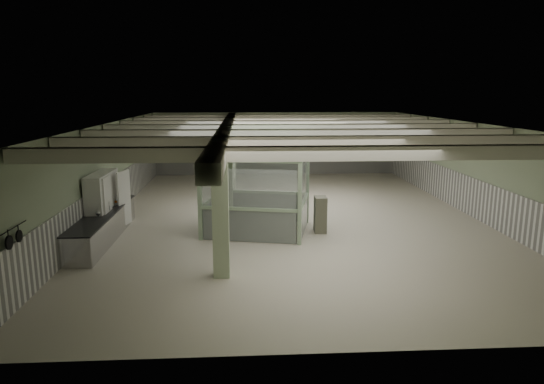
{
  "coord_description": "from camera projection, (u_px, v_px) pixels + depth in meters",
  "views": [
    {
      "loc": [
        -1.9,
        -18.12,
        4.76
      ],
      "look_at": [
        -0.9,
        -1.45,
        1.3
      ],
      "focal_mm": 32.0,
      "sensor_mm": 36.0,
      "label": 1
    }
  ],
  "objects": [
    {
      "name": "wainscot_left",
      "position": [
        109.0,
        200.0,
        18.23
      ],
      "size": [
        0.05,
        19.9,
        1.5
      ],
      "primitive_type": "cube",
      "color": "silver",
      "rests_on": "floor"
    },
    {
      "name": "walkin_cooler",
      "position": [
        104.0,
        205.0,
        16.32
      ],
      "size": [
        0.84,
        2.22,
        2.03
      ],
      "color": "white",
      "rests_on": "floor"
    },
    {
      "name": "pendant_front",
      "position": [
        331.0,
        155.0,
        13.31
      ],
      "size": [
        0.44,
        0.44,
        0.22
      ],
      "primitive_type": "cone",
      "rotation": [
        3.14,
        0.0,
        0.0
      ],
      "color": "#334435",
      "rests_on": "ceiling"
    },
    {
      "name": "ceiling",
      "position": [
        294.0,
        124.0,
        18.06
      ],
      "size": [
        14.0,
        20.0,
        0.02
      ],
      "primitive_type": "cube",
      "color": "silver",
      "rests_on": "wall_back"
    },
    {
      "name": "beam_g",
      "position": [
        279.0,
        118.0,
        25.43
      ],
      "size": [
        13.9,
        0.35,
        0.32
      ],
      "primitive_type": "cube",
      "color": "silver",
      "rests_on": "ceiling"
    },
    {
      "name": "wall_back",
      "position": [
        276.0,
        144.0,
        28.2
      ],
      "size": [
        14.0,
        0.02,
        3.6
      ],
      "primitive_type": "cube",
      "color": "#91A080",
      "rests_on": "floor"
    },
    {
      "name": "beam_a",
      "position": [
        329.0,
        153.0,
        10.76
      ],
      "size": [
        13.9,
        0.35,
        0.32
      ],
      "primitive_type": "cube",
      "color": "silver",
      "rests_on": "ceiling"
    },
    {
      "name": "pitcher_near",
      "position": [
        101.0,
        208.0,
        15.89
      ],
      "size": [
        0.22,
        0.24,
        0.25
      ],
      "primitive_type": null,
      "rotation": [
        0.0,
        0.0,
        0.37
      ],
      "color": "#AEAEB2",
      "rests_on": "prep_counter"
    },
    {
      "name": "beam_c",
      "position": [
        302.0,
        134.0,
        15.65
      ],
      "size": [
        13.9,
        0.35,
        0.32
      ],
      "primitive_type": "cube",
      "color": "silver",
      "rests_on": "ceiling"
    },
    {
      "name": "column_d",
      "position": [
        232.0,
        148.0,
        26.1
      ],
      "size": [
        0.42,
        0.42,
        3.6
      ],
      "primitive_type": "cube",
      "color": "#B7CAA3",
      "rests_on": "floor"
    },
    {
      "name": "wall_front",
      "position": [
        351.0,
        261.0,
        8.65
      ],
      "size": [
        14.0,
        0.02,
        3.6
      ],
      "primitive_type": "cube",
      "color": "#91A080",
      "rests_on": "floor"
    },
    {
      "name": "orange_bowl",
      "position": [
        115.0,
        204.0,
        16.82
      ],
      "size": [
        0.29,
        0.29,
        0.08
      ],
      "primitive_type": "cylinder",
      "rotation": [
        0.0,
        0.0,
        -0.27
      ],
      "color": "#B2B2B7",
      "rests_on": "prep_counter"
    },
    {
      "name": "beam_f",
      "position": [
        283.0,
        121.0,
        22.98
      ],
      "size": [
        13.9,
        0.35,
        0.32
      ],
      "primitive_type": "cube",
      "color": "silver",
      "rests_on": "ceiling"
    },
    {
      "name": "skillet_near",
      "position": [
        9.0,
        243.0,
        10.26
      ],
      "size": [
        0.04,
        0.31,
        0.31
      ],
      "primitive_type": "cylinder",
      "rotation": [
        0.0,
        1.57,
        0.0
      ],
      "color": "black",
      "rests_on": "hook_rail"
    },
    {
      "name": "veg_colander",
      "position": [
        110.0,
        202.0,
        16.9
      ],
      "size": [
        0.55,
        0.55,
        0.2
      ],
      "primitive_type": null,
      "rotation": [
        0.0,
        0.0,
        -0.33
      ],
      "color": "#3B3B40",
      "rests_on": "prep_counter"
    },
    {
      "name": "wainscot_right",
      "position": [
        470.0,
        196.0,
        19.04
      ],
      "size": [
        0.05,
        19.9,
        1.5
      ],
      "primitive_type": "cube",
      "color": "silver",
      "rests_on": "floor"
    },
    {
      "name": "prep_counter",
      "position": [
        102.0,
        226.0,
        15.83
      ],
      "size": [
        0.95,
        5.46,
        0.91
      ],
      "color": "#AEAEB2",
      "rests_on": "floor"
    },
    {
      "name": "filing_cabinet",
      "position": [
        320.0,
        214.0,
        16.67
      ],
      "size": [
        0.42,
        0.59,
        1.24
      ],
      "primitive_type": "cube",
      "rotation": [
        0.0,
        0.0,
        -0.03
      ],
      "color": "#606050",
      "rests_on": "floor"
    },
    {
      "name": "wall_left",
      "position": [
        106.0,
        173.0,
        18.02
      ],
      "size": [
        0.02,
        20.0,
        3.6
      ],
      "primitive_type": "cube",
      "color": "#91A080",
      "rests_on": "floor"
    },
    {
      "name": "beam_e",
      "position": [
        288.0,
        124.0,
        20.54
      ],
      "size": [
        13.9,
        0.35,
        0.32
      ],
      "primitive_type": "cube",
      "color": "silver",
      "rests_on": "ceiling"
    },
    {
      "name": "beam_b",
      "position": [
        313.0,
        142.0,
        13.21
      ],
      "size": [
        13.9,
        0.35,
        0.32
      ],
      "primitive_type": "cube",
      "color": "silver",
      "rests_on": "ceiling"
    },
    {
      "name": "skillet_far",
      "position": [
        19.0,
        236.0,
        10.71
      ],
      "size": [
        0.04,
        0.28,
        0.28
      ],
      "primitive_type": "cylinder",
      "rotation": [
        0.0,
        1.57,
        0.0
      ],
      "color": "black",
      "rests_on": "hook_rail"
    },
    {
      "name": "column_b",
      "position": [
        227.0,
        176.0,
        17.3
      ],
      "size": [
        0.42,
        0.42,
        3.6
      ],
      "primitive_type": "cube",
      "color": "#B7CAA3",
      "rests_on": "floor"
    },
    {
      "name": "guard_booth",
      "position": [
        257.0,
        178.0,
        16.55
      ],
      "size": [
        4.05,
        3.63,
        2.82
      ],
      "rotation": [
        0.0,
        0.0,
        -0.22
      ],
      "color": "#90AA88",
      "rests_on": "floor"
    },
    {
      "name": "wainscot_back",
      "position": [
        276.0,
        162.0,
        28.39
      ],
      "size": [
        13.9,
        0.05,
        1.5
      ],
      "primitive_type": "cube",
      "color": "silver",
      "rests_on": "floor"
    },
    {
      "name": "pitcher_far",
      "position": [
        98.0,
        212.0,
        15.28
      ],
      "size": [
        0.18,
        0.21,
        0.25
      ],
      "primitive_type": null,
      "rotation": [
        0.0,
        0.0,
        0.03
      ],
      "color": "#AEAEB2",
      "rests_on": "prep_counter"
    },
    {
      "name": "pendant_mid",
      "position": [
        305.0,
        137.0,
        18.69
      ],
      "size": [
        0.44,
        0.44,
        0.22
      ],
      "primitive_type": "cone",
      "rotation": [
        3.14,
        0.0,
        0.0
      ],
      "color": "#334435",
      "rests_on": "ceiling"
    },
    {
      "name": "hook_rail",
      "position": [
        14.0,
        228.0,
        10.58
      ],
      "size": [
        0.02,
        1.2,
        0.02
      ],
      "primitive_type": "cylinder",
      "rotation": [
        1.57,
        0.0,
        0.0
      ],
      "color": "black",
      "rests_on": "wall_left"
    },
    {
      "name": "column_a",
      "position": [
        220.0,
        210.0,
        12.41
      ],
      "size": [
        0.42,
        0.42,
        3.6
      ],
      "primitive_type": "cube",
      "color": "#B7CAA3",
      "rests_on": "floor"
    },
    {
      "name": "beam_d",
      "position": [
        294.0,
        128.0,
        18.09
      ],
      "size": [
        13.9,
        0.35,
        0.32
      ],
      "primitive_type": "cube",
      "color": "silver",
      "rests_on": "ceiling"
    },
    {
      "name": "wall_right",
      "position": [
        472.0,
        169.0,
        18.83
      ],
      "size": [
        0.02,
        20.0,
        3.6
      ],
      "primitive_type": "cube",
      "color": "#91A080",
      "rests_on": "floor"
    },
    {
      "name": "floor",
      "position": [
        293.0,
        217.0,
        18.79
      ],
      "size": [
        20.0,
        20.0,
        0.0
      ],
      "primitive_type": "plane",
      "color": "beige",
      "rests_on": "ground"
    },
    {
      "name": "pendant_back",
      "position": [
        292.0,
        128.0,
        23.57
      ],
      "size": [
        0.44,
        0.44,
        0.22
      ],
      "primitive_type": "cone",
      "rotation": [
        3.14,
        0.0,
        0.0
      ],
      "color": "#334435",
      "rests_on": "ceiling"
    },
    {
      "name": "column_c",
      "position": [
        230.0,
        158.0,
        22.19
      ],
      "size": [
        0.42,
        0.42,
        3.6
      ],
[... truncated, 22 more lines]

